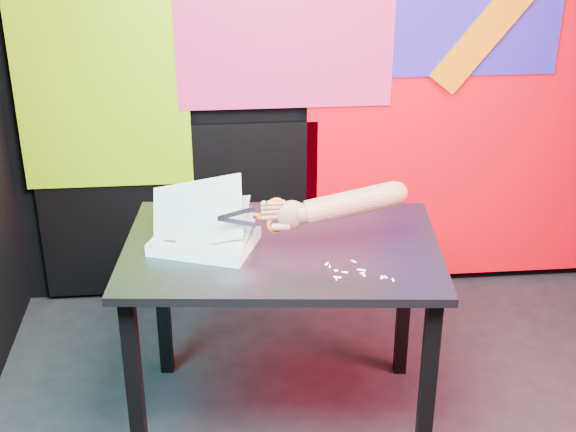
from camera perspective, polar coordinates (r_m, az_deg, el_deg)
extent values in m
cube|color=black|center=(3.60, 3.82, 14.16)|extent=(3.00, 0.01, 2.70)
cube|color=#F3000F|center=(3.85, 13.35, 6.56)|extent=(1.60, 0.02, 1.60)
cube|color=#CE245D|center=(3.52, -0.20, 13.97)|extent=(0.95, 0.02, 0.80)
cube|color=#7ABE05|center=(3.60, -13.17, 9.49)|extent=(0.75, 0.02, 1.00)
cube|color=black|center=(3.81, -7.73, 0.34)|extent=(1.30, 0.02, 0.85)
cube|color=black|center=(2.79, -10.83, -12.04)|extent=(0.05, 0.05, 0.72)
cube|color=black|center=(3.30, -8.94, -5.64)|extent=(0.05, 0.05, 0.72)
cube|color=black|center=(2.78, 9.87, -12.16)|extent=(0.05, 0.05, 0.72)
cube|color=black|center=(3.28, 8.27, -5.71)|extent=(0.05, 0.05, 0.72)
cube|color=#323133|center=(2.80, -0.45, -2.35)|extent=(1.17, 0.84, 0.03)
cube|color=white|center=(2.79, -5.97, -1.80)|extent=(0.40, 0.35, 0.04)
cube|color=white|center=(2.78, -5.98, -1.42)|extent=(0.40, 0.35, 0.00)
cube|color=white|center=(2.78, -5.99, -1.34)|extent=(0.38, 0.34, 0.10)
cube|color=white|center=(2.78, -6.22, -0.76)|extent=(0.35, 0.30, 0.18)
cube|color=white|center=(2.78, -6.46, 0.24)|extent=(0.31, 0.25, 0.25)
cylinder|color=#2D2D2D|center=(2.75, -9.73, -2.02)|extent=(0.01, 0.01, 0.00)
cylinder|color=#2D2D2D|center=(2.74, -9.21, -2.09)|extent=(0.01, 0.01, 0.00)
cylinder|color=#2D2D2D|center=(2.72, -8.69, -2.17)|extent=(0.01, 0.01, 0.00)
cylinder|color=#2D2D2D|center=(2.71, -8.16, -2.24)|extent=(0.01, 0.01, 0.00)
cylinder|color=#2D2D2D|center=(2.70, -7.63, -2.31)|extent=(0.01, 0.01, 0.00)
cylinder|color=#2D2D2D|center=(2.70, -7.09, -2.38)|extent=(0.01, 0.01, 0.00)
cylinder|color=#2D2D2D|center=(2.69, -6.56, -2.46)|extent=(0.01, 0.01, 0.00)
cylinder|color=#2D2D2D|center=(2.68, -6.01, -2.53)|extent=(0.01, 0.01, 0.00)
cylinder|color=#2D2D2D|center=(2.67, -5.47, -2.60)|extent=(0.01, 0.01, 0.00)
cylinder|color=#2D2D2D|center=(2.66, -4.92, -2.68)|extent=(0.01, 0.01, 0.00)
cylinder|color=#2D2D2D|center=(2.65, -4.36, -2.75)|extent=(0.01, 0.01, 0.00)
cylinder|color=#2D2D2D|center=(2.64, -3.81, -2.83)|extent=(0.01, 0.01, 0.00)
cylinder|color=#2D2D2D|center=(2.93, -7.95, -0.12)|extent=(0.01, 0.01, 0.00)
cylinder|color=#2D2D2D|center=(2.92, -7.46, -0.18)|extent=(0.01, 0.01, 0.00)
cylinder|color=#2D2D2D|center=(2.91, -6.96, -0.24)|extent=(0.01, 0.01, 0.00)
cylinder|color=#2D2D2D|center=(2.90, -6.46, -0.30)|extent=(0.01, 0.01, 0.00)
cylinder|color=#2D2D2D|center=(2.89, -5.96, -0.36)|extent=(0.01, 0.01, 0.00)
cylinder|color=#2D2D2D|center=(2.88, -5.45, -0.42)|extent=(0.01, 0.01, 0.00)
cylinder|color=#2D2D2D|center=(2.87, -4.94, -0.49)|extent=(0.01, 0.01, 0.00)
cylinder|color=#2D2D2D|center=(2.86, -4.43, -0.55)|extent=(0.01, 0.01, 0.00)
cylinder|color=#2D2D2D|center=(2.85, -3.92, -0.61)|extent=(0.01, 0.01, 0.00)
cylinder|color=#2D2D2D|center=(2.85, -3.40, -0.67)|extent=(0.01, 0.01, 0.00)
cylinder|color=#2D2D2D|center=(2.84, -2.88, -0.74)|extent=(0.01, 0.01, 0.00)
cylinder|color=#2D2D2D|center=(2.83, -2.36, -0.80)|extent=(0.01, 0.01, 0.00)
cube|color=black|center=(2.85, -7.16, -0.83)|extent=(0.06, 0.03, 0.00)
cube|color=black|center=(2.80, -5.46, -1.21)|extent=(0.05, 0.03, 0.00)
cube|color=black|center=(2.77, -6.93, -1.62)|extent=(0.08, 0.04, 0.00)
cube|color=black|center=(2.72, -4.99, -2.05)|extent=(0.04, 0.02, 0.00)
cube|color=black|center=(2.76, -8.39, -1.78)|extent=(0.05, 0.03, 0.00)
cube|color=black|center=(2.83, -4.64, -0.89)|extent=(0.05, 0.03, 0.00)
cube|color=#A7A8CA|center=(2.66, -3.72, 0.19)|extent=(0.13, 0.01, 0.05)
cube|color=#A7A8CA|center=(2.68, -3.70, -0.40)|extent=(0.13, 0.01, 0.05)
cylinder|color=#A7A8CA|center=(2.67, -2.40, -0.04)|extent=(0.01, 0.01, 0.01)
cube|color=#E96104|center=(2.68, -1.91, -0.14)|extent=(0.05, 0.01, 0.02)
cube|color=#E96104|center=(2.67, -1.92, 0.10)|extent=(0.05, 0.01, 0.02)
torus|color=#E96104|center=(2.66, -0.85, 0.65)|extent=(0.07, 0.02, 0.07)
torus|color=#E96104|center=(2.69, -0.84, -0.58)|extent=(0.07, 0.02, 0.07)
ellipsoid|color=#9C563E|center=(2.68, 0.26, 0.08)|extent=(0.10, 0.06, 0.10)
cylinder|color=#9C563E|center=(2.68, -0.84, -0.05)|extent=(0.08, 0.02, 0.02)
cylinder|color=#9C563E|center=(2.67, -0.84, 0.31)|extent=(0.07, 0.02, 0.02)
cylinder|color=#9C563E|center=(2.67, -0.85, 0.64)|extent=(0.07, 0.02, 0.02)
cylinder|color=#9C563E|center=(2.66, -0.85, 0.92)|extent=(0.06, 0.02, 0.02)
cylinder|color=#9C563E|center=(2.68, -0.48, -0.78)|extent=(0.07, 0.04, 0.03)
cylinder|color=#9C563E|center=(2.69, 1.31, 0.21)|extent=(0.06, 0.07, 0.07)
cylinder|color=#9C563E|center=(2.70, 4.52, 0.93)|extent=(0.32, 0.09, 0.14)
sphere|color=#9C563E|center=(2.72, 7.70, 1.63)|extent=(0.08, 0.08, 0.08)
cube|color=white|center=(2.65, 5.24, -3.84)|extent=(0.03, 0.02, 0.00)
cube|color=white|center=(2.60, 3.53, -4.37)|extent=(0.03, 0.02, 0.00)
cube|color=white|center=(2.60, 7.48, -4.52)|extent=(0.01, 0.02, 0.00)
cube|color=white|center=(2.68, 2.77, -3.40)|extent=(0.02, 0.02, 0.00)
cube|color=white|center=(2.61, 6.70, -4.36)|extent=(0.02, 0.02, 0.00)
cube|color=white|center=(2.62, 5.40, -4.17)|extent=(0.01, 0.02, 0.00)
cube|color=white|center=(2.70, 4.70, -3.23)|extent=(0.02, 0.02, 0.00)
cube|color=white|center=(2.66, 2.99, -3.60)|extent=(0.01, 0.02, 0.00)
cube|color=white|center=(2.63, 4.04, -4.01)|extent=(0.02, 0.02, 0.00)
cube|color=white|center=(2.63, 5.31, -4.04)|extent=(0.02, 0.01, 0.00)
cube|color=white|center=(2.64, 3.44, -3.89)|extent=(0.02, 0.01, 0.00)
cube|color=white|center=(2.61, 6.95, -4.32)|extent=(0.01, 0.02, 0.00)
cube|color=white|center=(2.59, 3.47, -4.49)|extent=(0.01, 0.02, 0.00)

